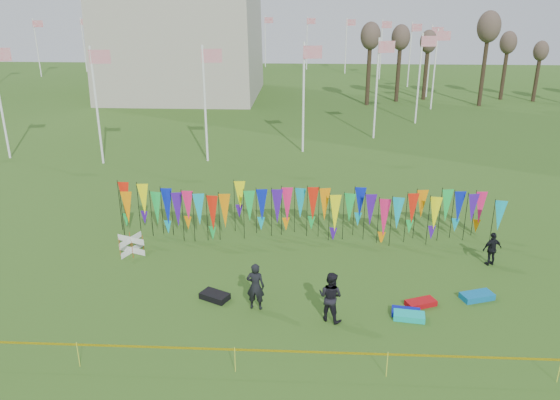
{
  "coord_description": "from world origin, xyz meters",
  "views": [
    {
      "loc": [
        0.33,
        -16.17,
        11.13
      ],
      "look_at": [
        -0.81,
        6.0,
        2.75
      ],
      "focal_mm": 35.0,
      "sensor_mm": 36.0,
      "label": 1
    }
  ],
  "objects_px": {
    "person_right": "(492,249)",
    "kite_bag_turquoise": "(409,316)",
    "person_mid": "(330,297)",
    "kite_bag_black": "(215,296)",
    "person_left": "(255,286)",
    "box_kite": "(131,245)",
    "kite_bag_teal": "(477,296)",
    "kite_bag_blue": "(406,312)",
    "kite_bag_red": "(421,303)"
  },
  "relations": [
    {
      "from": "person_right",
      "to": "kite_bag_red",
      "type": "relative_size",
      "value": 1.34
    },
    {
      "from": "box_kite",
      "to": "kite_bag_turquoise",
      "type": "bearing_deg",
      "value": -22.23
    },
    {
      "from": "kite_bag_red",
      "to": "kite_bag_teal",
      "type": "bearing_deg",
      "value": 14.7
    },
    {
      "from": "person_left",
      "to": "kite_bag_black",
      "type": "bearing_deg",
      "value": -13.41
    },
    {
      "from": "person_mid",
      "to": "kite_bag_turquoise",
      "type": "relative_size",
      "value": 1.7
    },
    {
      "from": "kite_bag_teal",
      "to": "box_kite",
      "type": "bearing_deg",
      "value": 167.44
    },
    {
      "from": "person_mid",
      "to": "kite_bag_red",
      "type": "bearing_deg",
      "value": -133.4
    },
    {
      "from": "person_left",
      "to": "kite_bag_blue",
      "type": "xyz_separation_m",
      "value": [
        5.59,
        -0.19,
        -0.83
      ]
    },
    {
      "from": "kite_bag_blue",
      "to": "box_kite",
      "type": "bearing_deg",
      "value": 158.68
    },
    {
      "from": "kite_bag_turquoise",
      "to": "person_mid",
      "type": "bearing_deg",
      "value": -176.4
    },
    {
      "from": "person_mid",
      "to": "kite_bag_black",
      "type": "bearing_deg",
      "value": 13.44
    },
    {
      "from": "person_right",
      "to": "kite_bag_turquoise",
      "type": "bearing_deg",
      "value": 29.07
    },
    {
      "from": "box_kite",
      "to": "kite_bag_red",
      "type": "relative_size",
      "value": 0.73
    },
    {
      "from": "person_mid",
      "to": "kite_bag_teal",
      "type": "relative_size",
      "value": 1.52
    },
    {
      "from": "kite_bag_red",
      "to": "person_right",
      "type": "bearing_deg",
      "value": 43.96
    },
    {
      "from": "person_mid",
      "to": "kite_bag_black",
      "type": "xyz_separation_m",
      "value": [
        -4.43,
        1.21,
        -0.83
      ]
    },
    {
      "from": "kite_bag_turquoise",
      "to": "kite_bag_red",
      "type": "relative_size",
      "value": 0.97
    },
    {
      "from": "person_mid",
      "to": "kite_bag_turquoise",
      "type": "distance_m",
      "value": 3.03
    },
    {
      "from": "box_kite",
      "to": "kite_bag_black",
      "type": "xyz_separation_m",
      "value": [
        4.45,
        -3.79,
        -0.29
      ]
    },
    {
      "from": "box_kite",
      "to": "person_mid",
      "type": "bearing_deg",
      "value": -29.38
    },
    {
      "from": "box_kite",
      "to": "person_left",
      "type": "distance_m",
      "value": 7.54
    },
    {
      "from": "box_kite",
      "to": "kite_bag_teal",
      "type": "relative_size",
      "value": 0.67
    },
    {
      "from": "kite_bag_blue",
      "to": "kite_bag_black",
      "type": "bearing_deg",
      "value": 173.88
    },
    {
      "from": "person_mid",
      "to": "person_right",
      "type": "height_order",
      "value": "person_mid"
    },
    {
      "from": "person_left",
      "to": "person_right",
      "type": "relative_size",
      "value": 1.22
    },
    {
      "from": "kite_bag_blue",
      "to": "kite_bag_red",
      "type": "bearing_deg",
      "value": 46.01
    },
    {
      "from": "kite_bag_blue",
      "to": "kite_bag_black",
      "type": "xyz_separation_m",
      "value": [
        -7.25,
        0.78,
        0.02
      ]
    },
    {
      "from": "person_right",
      "to": "kite_bag_red",
      "type": "xyz_separation_m",
      "value": [
        -3.68,
        -3.55,
        -0.66
      ]
    },
    {
      "from": "box_kite",
      "to": "person_right",
      "type": "distance_m",
      "value": 16.07
    },
    {
      "from": "kite_bag_black",
      "to": "kite_bag_teal",
      "type": "relative_size",
      "value": 0.86
    },
    {
      "from": "kite_bag_black",
      "to": "person_left",
      "type": "bearing_deg",
      "value": -19.55
    },
    {
      "from": "person_right",
      "to": "kite_bag_blue",
      "type": "distance_m",
      "value": 6.12
    },
    {
      "from": "kite_bag_black",
      "to": "person_mid",
      "type": "bearing_deg",
      "value": -15.26
    },
    {
      "from": "person_mid",
      "to": "person_right",
      "type": "distance_m",
      "value": 8.58
    },
    {
      "from": "person_right",
      "to": "kite_bag_black",
      "type": "bearing_deg",
      "value": -0.67
    },
    {
      "from": "person_right",
      "to": "kite_bag_teal",
      "type": "height_order",
      "value": "person_right"
    },
    {
      "from": "kite_bag_blue",
      "to": "kite_bag_black",
      "type": "height_order",
      "value": "kite_bag_black"
    },
    {
      "from": "person_left",
      "to": "person_mid",
      "type": "distance_m",
      "value": 2.84
    },
    {
      "from": "person_mid",
      "to": "kite_bag_turquoise",
      "type": "bearing_deg",
      "value": -147.7
    },
    {
      "from": "person_left",
      "to": "kite_bag_teal",
      "type": "distance_m",
      "value": 8.66
    },
    {
      "from": "box_kite",
      "to": "kite_bag_turquoise",
      "type": "height_order",
      "value": "box_kite"
    },
    {
      "from": "kite_bag_red",
      "to": "kite_bag_teal",
      "type": "distance_m",
      "value": 2.36
    },
    {
      "from": "kite_bag_black",
      "to": "box_kite",
      "type": "bearing_deg",
      "value": 139.6
    },
    {
      "from": "person_right",
      "to": "kite_bag_red",
      "type": "distance_m",
      "value": 5.16
    },
    {
      "from": "person_left",
      "to": "kite_bag_red",
      "type": "height_order",
      "value": "person_left"
    },
    {
      "from": "person_mid",
      "to": "kite_bag_blue",
      "type": "distance_m",
      "value": 2.98
    },
    {
      "from": "box_kite",
      "to": "person_right",
      "type": "height_order",
      "value": "person_right"
    },
    {
      "from": "kite_bag_turquoise",
      "to": "kite_bag_teal",
      "type": "xyz_separation_m",
      "value": [
        2.88,
        1.55,
        0.01
      ]
    },
    {
      "from": "person_left",
      "to": "kite_bag_turquoise",
      "type": "bearing_deg",
      "value": -178.27
    },
    {
      "from": "kite_bag_black",
      "to": "kite_bag_teal",
      "type": "distance_m",
      "value": 10.23
    }
  ]
}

